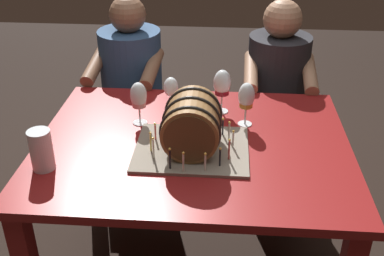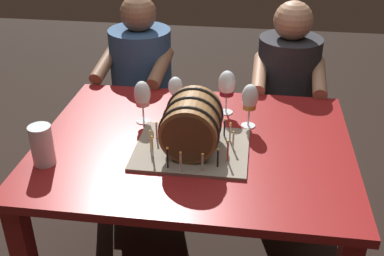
% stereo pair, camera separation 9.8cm
% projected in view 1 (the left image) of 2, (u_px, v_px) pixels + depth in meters
% --- Properties ---
extents(dining_table, '(1.26, 0.99, 0.75)m').
position_uv_depth(dining_table, '(193.00, 164.00, 1.97)').
color(dining_table, maroon).
rests_on(dining_table, ground).
extents(barrel_cake, '(0.44, 0.36, 0.23)m').
position_uv_depth(barrel_cake, '(192.00, 127.00, 1.81)').
color(barrel_cake, gray).
rests_on(barrel_cake, dining_table).
extents(wine_glass_rose, '(0.07, 0.07, 0.19)m').
position_uv_depth(wine_glass_rose, '(139.00, 97.00, 2.00)').
color(wine_glass_rose, white).
rests_on(wine_glass_rose, dining_table).
extents(wine_glass_amber, '(0.07, 0.07, 0.19)m').
position_uv_depth(wine_glass_amber, '(246.00, 98.00, 1.99)').
color(wine_glass_amber, white).
rests_on(wine_glass_amber, dining_table).
extents(wine_glass_empty, '(0.06, 0.06, 0.18)m').
position_uv_depth(wine_glass_empty, '(171.00, 88.00, 2.07)').
color(wine_glass_empty, white).
rests_on(wine_glass_empty, dining_table).
extents(wine_glass_red, '(0.08, 0.08, 0.20)m').
position_uv_depth(wine_glass_red, '(222.00, 85.00, 2.09)').
color(wine_glass_red, white).
rests_on(wine_glass_red, dining_table).
extents(beer_pint, '(0.08, 0.08, 0.16)m').
position_uv_depth(beer_pint, '(42.00, 152.00, 1.72)').
color(beer_pint, white).
rests_on(beer_pint, dining_table).
extents(person_seated_left, '(0.40, 0.48, 1.15)m').
position_uv_depth(person_seated_left, '(133.00, 104.00, 2.72)').
color(person_seated_left, '#1B2D46').
rests_on(person_seated_left, ground).
extents(person_seated_right, '(0.37, 0.46, 1.14)m').
position_uv_depth(person_seated_right, '(274.00, 110.00, 2.67)').
color(person_seated_right, black).
rests_on(person_seated_right, ground).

